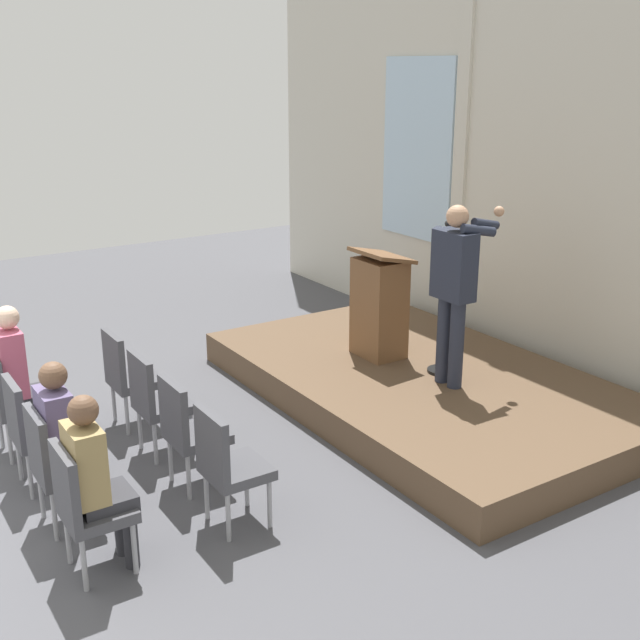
{
  "coord_description": "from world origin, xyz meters",
  "views": [
    {
      "loc": [
        5.74,
        0.1,
        3.28
      ],
      "look_at": [
        0.12,
        3.75,
        1.12
      ],
      "focal_mm": 44.57,
      "sensor_mm": 36.0,
      "label": 1
    }
  ],
  "objects_px": {
    "chair_r0_c0": "(127,373)",
    "audience_r1_c0": "(18,372)",
    "chair_r0_c2": "(188,427)",
    "audience_r1_c3": "(95,474)",
    "chair_r0_c3": "(227,461)",
    "chair_r1_c0": "(11,397)",
    "chair_r1_c3": "(85,502)",
    "speaker": "(454,282)",
    "chair_r1_c2": "(56,461)",
    "chair_r1_c1": "(32,426)",
    "lectern": "(379,305)",
    "audience_r1_c2": "(65,435)",
    "mic_stand": "(442,340)",
    "chair_r0_c1": "(155,398)"
  },
  "relations": [
    {
      "from": "chair_r1_c3",
      "to": "audience_r1_c3",
      "type": "bearing_deg",
      "value": 90.0
    },
    {
      "from": "chair_r0_c2",
      "to": "audience_r1_c2",
      "type": "bearing_deg",
      "value": -90.0
    },
    {
      "from": "chair_r1_c1",
      "to": "audience_r1_c3",
      "type": "distance_m",
      "value": 1.39
    },
    {
      "from": "audience_r1_c0",
      "to": "chair_r1_c1",
      "type": "relative_size",
      "value": 1.44
    },
    {
      "from": "mic_stand",
      "to": "audience_r1_c2",
      "type": "bearing_deg",
      "value": -86.8
    },
    {
      "from": "chair_r0_c2",
      "to": "chair_r1_c2",
      "type": "distance_m",
      "value": 1.04
    },
    {
      "from": "audience_r1_c2",
      "to": "chair_r1_c0",
      "type": "bearing_deg",
      "value": -176.56
    },
    {
      "from": "speaker",
      "to": "audience_r1_c2",
      "type": "bearing_deg",
      "value": -90.99
    },
    {
      "from": "mic_stand",
      "to": "audience_r1_c2",
      "type": "distance_m",
      "value": 3.83
    },
    {
      "from": "chair_r0_c1",
      "to": "chair_r1_c0",
      "type": "relative_size",
      "value": 1.0
    },
    {
      "from": "chair_r0_c0",
      "to": "audience_r1_c0",
      "type": "relative_size",
      "value": 0.69
    },
    {
      "from": "chair_r0_c1",
      "to": "chair_r1_c2",
      "type": "bearing_deg",
      "value": -56.48
    },
    {
      "from": "chair_r0_c2",
      "to": "audience_r1_c3",
      "type": "bearing_deg",
      "value": -54.25
    },
    {
      "from": "chair_r1_c1",
      "to": "audience_r1_c2",
      "type": "bearing_deg",
      "value": 6.85
    },
    {
      "from": "speaker",
      "to": "mic_stand",
      "type": "distance_m",
      "value": 0.75
    },
    {
      "from": "lectern",
      "to": "speaker",
      "type": "bearing_deg",
      "value": 5.31
    },
    {
      "from": "chair_r1_c2",
      "to": "chair_r0_c0",
      "type": "bearing_deg",
      "value": 142.95
    },
    {
      "from": "audience_r1_c0",
      "to": "audience_r1_c3",
      "type": "xyz_separation_m",
      "value": [
        2.07,
        0.0,
        -0.03
      ]
    },
    {
      "from": "lectern",
      "to": "chair_r0_c3",
      "type": "bearing_deg",
      "value": -57.91
    },
    {
      "from": "chair_r1_c0",
      "to": "audience_r1_c2",
      "type": "distance_m",
      "value": 1.39
    },
    {
      "from": "speaker",
      "to": "chair_r1_c2",
      "type": "bearing_deg",
      "value": -90.97
    },
    {
      "from": "lectern",
      "to": "audience_r1_c2",
      "type": "distance_m",
      "value": 3.71
    },
    {
      "from": "chair_r0_c0",
      "to": "speaker",
      "type": "bearing_deg",
      "value": 62.06
    },
    {
      "from": "chair_r0_c0",
      "to": "chair_r0_c1",
      "type": "height_order",
      "value": "same"
    },
    {
      "from": "speaker",
      "to": "lectern",
      "type": "xyz_separation_m",
      "value": [
        -1.02,
        -0.09,
        -0.47
      ]
    },
    {
      "from": "chair_r0_c0",
      "to": "chair_r0_c3",
      "type": "relative_size",
      "value": 1.0
    },
    {
      "from": "chair_r0_c0",
      "to": "chair_r1_c0",
      "type": "distance_m",
      "value": 1.04
    },
    {
      "from": "audience_r1_c2",
      "to": "audience_r1_c3",
      "type": "height_order",
      "value": "audience_r1_c2"
    },
    {
      "from": "speaker",
      "to": "chair_r1_c3",
      "type": "relative_size",
      "value": 1.86
    },
    {
      "from": "chair_r0_c2",
      "to": "audience_r1_c3",
      "type": "height_order",
      "value": "audience_r1_c3"
    },
    {
      "from": "chair_r1_c0",
      "to": "chair_r1_c1",
      "type": "bearing_deg",
      "value": 0.0
    },
    {
      "from": "audience_r1_c0",
      "to": "audience_r1_c3",
      "type": "bearing_deg",
      "value": 0.1
    },
    {
      "from": "chair_r0_c1",
      "to": "audience_r1_c3",
      "type": "xyz_separation_m",
      "value": [
        1.38,
        -0.96,
        0.18
      ]
    },
    {
      "from": "chair_r1_c0",
      "to": "chair_r1_c1",
      "type": "relative_size",
      "value": 1.0
    },
    {
      "from": "chair_r0_c3",
      "to": "lectern",
      "type": "bearing_deg",
      "value": 122.09
    },
    {
      "from": "chair_r0_c2",
      "to": "chair_r1_c0",
      "type": "relative_size",
      "value": 1.0
    },
    {
      "from": "lectern",
      "to": "audience_r1_c0",
      "type": "xyz_separation_m",
      "value": [
        -0.42,
        -3.59,
        -0.12
      ]
    },
    {
      "from": "chair_r0_c0",
      "to": "audience_r1_c2",
      "type": "height_order",
      "value": "audience_r1_c2"
    },
    {
      "from": "audience_r1_c0",
      "to": "audience_r1_c2",
      "type": "distance_m",
      "value": 1.38
    },
    {
      "from": "chair_r1_c1",
      "to": "chair_r1_c3",
      "type": "bearing_deg",
      "value": 0.0
    },
    {
      "from": "audience_r1_c0",
      "to": "chair_r1_c2",
      "type": "relative_size",
      "value": 1.44
    },
    {
      "from": "chair_r1_c2",
      "to": "mic_stand",
      "type": "bearing_deg",
      "value": 93.13
    },
    {
      "from": "chair_r0_c0",
      "to": "chair_r1_c3",
      "type": "distance_m",
      "value": 2.32
    },
    {
      "from": "chair_r0_c3",
      "to": "chair_r1_c0",
      "type": "xyz_separation_m",
      "value": [
        -2.07,
        -1.04,
        0.0
      ]
    },
    {
      "from": "chair_r0_c3",
      "to": "audience_r1_c3",
      "type": "bearing_deg",
      "value": -90.0
    },
    {
      "from": "lectern",
      "to": "chair_r1_c0",
      "type": "relative_size",
      "value": 1.23
    },
    {
      "from": "chair_r0_c1",
      "to": "chair_r1_c0",
      "type": "bearing_deg",
      "value": -123.52
    },
    {
      "from": "chair_r0_c3",
      "to": "speaker",
      "type": "bearing_deg",
      "value": 102.96
    },
    {
      "from": "mic_stand",
      "to": "chair_r1_c1",
      "type": "bearing_deg",
      "value": -96.96
    },
    {
      "from": "chair_r1_c3",
      "to": "speaker",
      "type": "bearing_deg",
      "value": 99.45
    }
  ]
}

